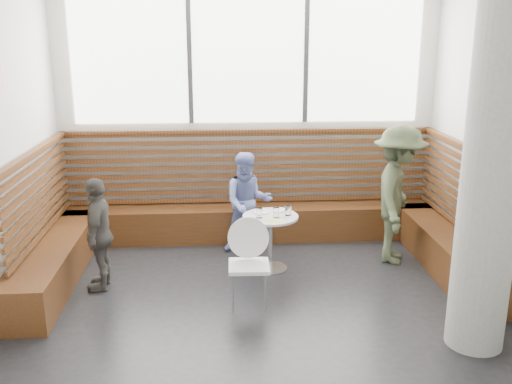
{
  "coord_description": "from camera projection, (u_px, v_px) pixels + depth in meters",
  "views": [
    {
      "loc": [
        -0.41,
        -5.03,
        2.7
      ],
      "look_at": [
        0.0,
        1.0,
        1.0
      ],
      "focal_mm": 40.0,
      "sensor_mm": 36.0,
      "label": 1
    }
  ],
  "objects": [
    {
      "name": "room",
      "position": [
        263.0,
        158.0,
        5.16
      ],
      "size": [
        5.0,
        5.0,
        3.2
      ],
      "color": "silver",
      "rests_on": "ground"
    },
    {
      "name": "booth",
      "position": [
        252.0,
        221.0,
        7.18
      ],
      "size": [
        5.0,
        2.5,
        1.44
      ],
      "color": "#432510",
      "rests_on": "ground"
    },
    {
      "name": "concrete_column",
      "position": [
        493.0,
        170.0,
        4.7
      ],
      "size": [
        0.5,
        0.5,
        3.2
      ],
      "primitive_type": "cylinder",
      "color": "gray",
      "rests_on": "ground"
    },
    {
      "name": "cafe_table",
      "position": [
        270.0,
        231.0,
        6.61
      ],
      "size": [
        0.64,
        0.64,
        0.66
      ],
      "color": "silver",
      "rests_on": "ground"
    },
    {
      "name": "cafe_chair",
      "position": [
        248.0,
        256.0,
        5.76
      ],
      "size": [
        0.42,
        0.41,
        0.89
      ],
      "rotation": [
        0.0,
        0.0,
        -0.03
      ],
      "color": "white",
      "rests_on": "ground"
    },
    {
      "name": "adult_man",
      "position": [
        398.0,
        195.0,
        6.78
      ],
      "size": [
        0.98,
        1.23,
        1.67
      ],
      "primitive_type": "imported",
      "rotation": [
        0.0,
        0.0,
        1.19
      ],
      "color": "#404B32",
      "rests_on": "ground"
    },
    {
      "name": "child_back",
      "position": [
        248.0,
        202.0,
        7.16
      ],
      "size": [
        0.65,
        0.52,
        1.27
      ],
      "primitive_type": "imported",
      "rotation": [
        0.0,
        0.0,
        0.06
      ],
      "color": "#7180C4",
      "rests_on": "ground"
    },
    {
      "name": "child_left",
      "position": [
        99.0,
        234.0,
        6.1
      ],
      "size": [
        0.31,
        0.73,
        1.24
      ],
      "primitive_type": "imported",
      "rotation": [
        0.0,
        0.0,
        -1.59
      ],
      "color": "#484541",
      "rests_on": "ground"
    },
    {
      "name": "plate_near",
      "position": [
        261.0,
        212.0,
        6.67
      ],
      "size": [
        0.2,
        0.2,
        0.01
      ],
      "primitive_type": "cylinder",
      "color": "white",
      "rests_on": "cafe_table"
    },
    {
      "name": "plate_far",
      "position": [
        279.0,
        210.0,
        6.74
      ],
      "size": [
        0.19,
        0.19,
        0.01
      ],
      "primitive_type": "cylinder",
      "color": "white",
      "rests_on": "cafe_table"
    },
    {
      "name": "glass_left",
      "position": [
        259.0,
        213.0,
        6.47
      ],
      "size": [
        0.07,
        0.07,
        0.12
      ],
      "primitive_type": "cylinder",
      "color": "white",
      "rests_on": "cafe_table"
    },
    {
      "name": "glass_mid",
      "position": [
        276.0,
        212.0,
        6.48
      ],
      "size": [
        0.08,
        0.08,
        0.12
      ],
      "primitive_type": "cylinder",
      "color": "white",
      "rests_on": "cafe_table"
    },
    {
      "name": "glass_right",
      "position": [
        288.0,
        210.0,
        6.56
      ],
      "size": [
        0.08,
        0.08,
        0.12
      ],
      "primitive_type": "cylinder",
      "color": "white",
      "rests_on": "cafe_table"
    },
    {
      "name": "menu_card",
      "position": [
        276.0,
        220.0,
        6.39
      ],
      "size": [
        0.23,
        0.2,
        0.0
      ],
      "primitive_type": "cube",
      "rotation": [
        0.0,
        0.0,
        -0.41
      ],
      "color": "#A5C64C",
      "rests_on": "cafe_table"
    }
  ]
}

